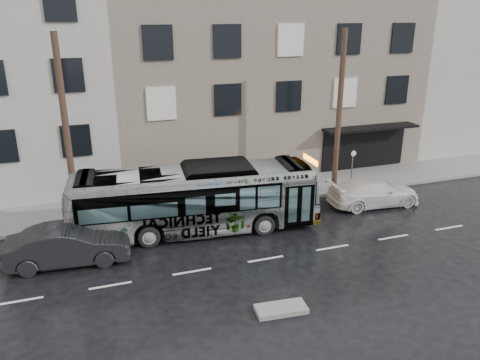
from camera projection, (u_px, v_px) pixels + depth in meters
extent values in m
plane|color=black|center=(246.00, 234.00, 22.08)|extent=(120.00, 120.00, 0.00)
cube|color=gray|center=(217.00, 196.00, 26.43)|extent=(90.00, 3.60, 0.15)
cube|color=gray|center=(254.00, 78.00, 33.07)|extent=(20.00, 12.00, 11.00)
cube|color=#A4A39B|center=(469.00, 63.00, 38.63)|extent=(18.00, 12.00, 12.00)
cylinder|color=#4F3427|center=(339.00, 115.00, 25.42)|extent=(0.30, 0.30, 9.00)
cylinder|color=#4F3427|center=(67.00, 135.00, 21.20)|extent=(0.30, 0.30, 9.00)
cylinder|color=slate|center=(352.00, 170.00, 26.86)|extent=(0.06, 0.06, 2.40)
imported|color=#B2B2B2|center=(195.00, 199.00, 21.93)|extent=(11.85, 3.82, 3.24)
imported|color=silver|center=(374.00, 192.00, 25.25)|extent=(5.15, 2.36, 1.46)
imported|color=black|center=(68.00, 245.00, 19.27)|extent=(5.08, 2.08, 1.64)
cube|color=gray|center=(281.00, 309.00, 16.35)|extent=(1.86, 0.94, 0.18)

